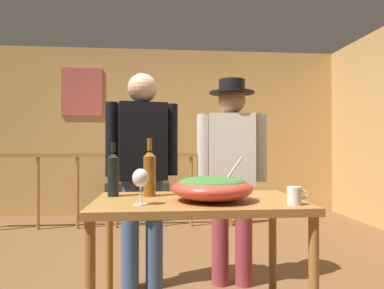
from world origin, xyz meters
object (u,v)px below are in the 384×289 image
tv_console (138,200)px  flat_screen_tv (138,165)px  person_standing_right (232,165)px  wine_bottle_dark (113,174)px  serving_table (198,216)px  framed_picture (82,92)px  wine_bottle_amber (150,172)px  mug_white (295,196)px  stair_railing (134,179)px  wine_glass (141,179)px  person_standing_left (142,163)px  salad_bowl (212,187)px

tv_console → flat_screen_tv: flat_screen_tv is taller
person_standing_right → wine_bottle_dark: bearing=43.2°
serving_table → wine_bottle_dark: size_ratio=3.56×
framed_picture → wine_bottle_amber: size_ratio=2.13×
serving_table → mug_white: size_ratio=10.58×
stair_railing → wine_glass: bearing=-85.3°
wine_bottle_dark → person_standing_right: person_standing_right is taller
mug_white → serving_table: bearing=153.9°
wine_bottle_amber → person_standing_left: 0.56m
stair_railing → salad_bowl: bearing=-77.4°
salad_bowl → wine_glass: (-0.38, -0.10, 0.05)m
stair_railing → wine_bottle_dark: (0.05, -2.51, 0.26)m
framed_picture → serving_table: framed_picture is taller
flat_screen_tv → salad_bowl: salad_bowl is taller
framed_picture → stair_railing: bearing=-45.1°
salad_bowl → person_standing_right: 0.81m
wine_bottle_amber → mug_white: wine_bottle_amber is taller
framed_picture → tv_console: (0.87, -0.29, -1.62)m
stair_railing → serving_table: size_ratio=3.09×
wine_bottle_dark → person_standing_right: 0.99m
stair_railing → mug_white: stair_railing is taller
serving_table → person_standing_right: (0.34, 0.70, 0.24)m
framed_picture → person_standing_left: size_ratio=0.45×
serving_table → wine_bottle_amber: (-0.27, 0.14, 0.23)m
salad_bowl → wine_bottle_amber: wine_bottle_amber is taller
wine_bottle_amber → person_standing_right: size_ratio=0.22×
flat_screen_tv → serving_table: (0.52, -3.20, -0.11)m
flat_screen_tv → serving_table: flat_screen_tv is taller
wine_bottle_dark → person_standing_right: (0.82, 0.55, 0.02)m
wine_bottle_amber → stair_railing: bearing=96.0°
stair_railing → salad_bowl: size_ratio=8.01×
salad_bowl → wine_bottle_amber: size_ratio=1.28×
stair_railing → person_standing_left: (0.20, -1.96, 0.30)m
tv_console → wine_glass: (0.21, -3.38, 0.62)m
salad_bowl → wine_bottle_amber: bearing=149.1°
person_standing_left → framed_picture: bearing=-79.3°
mug_white → person_standing_left: (-0.80, 0.93, 0.13)m
framed_picture → salad_bowl: (1.46, -3.58, -1.05)m
framed_picture → wine_glass: framed_picture is taller
flat_screen_tv → mug_white: 3.56m
wine_glass → wine_bottle_dark: wine_bottle_dark is taller
wine_glass → person_standing_right: (0.65, 0.86, 0.02)m
person_standing_left → wine_bottle_dark: bearing=65.7°
stair_railing → person_standing_right: size_ratio=2.24×
stair_railing → flat_screen_tv: (0.02, 0.53, 0.14)m
tv_console → salad_bowl: 3.39m
wine_glass → wine_bottle_amber: 0.30m
wine_glass → salad_bowl: bearing=14.4°
flat_screen_tv → wine_bottle_amber: size_ratio=1.66×
framed_picture → person_standing_right: framed_picture is taller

